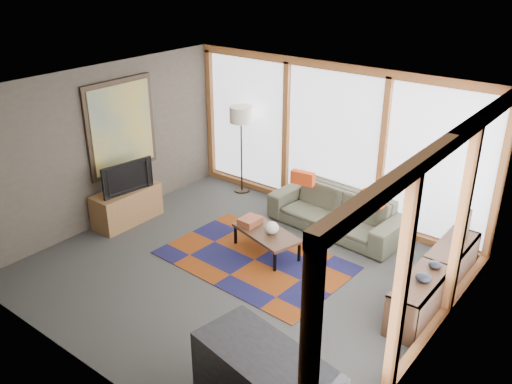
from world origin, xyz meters
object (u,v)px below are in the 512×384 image
Objects in this scene: floor_lamp at (241,150)px; coffee_table at (266,242)px; television at (125,176)px; bookshelf at (435,280)px; tv_console at (127,206)px; sofa at (336,212)px.

floor_lamp is 1.54× the size of coffee_table.
floor_lamp reaches higher than coffee_table.
coffee_table is 2.58m from television.
floor_lamp is 4.35m from bookshelf.
floor_lamp is 2.32m from tv_console.
floor_lamp reaches higher than bookshelf.
coffee_table is at bearing -170.39° from bookshelf.
television is at bearing -142.20° from sofa.
coffee_table is 2.53m from tv_console.
tv_console is at bearing 81.03° from television.
television reaches higher than bookshelf.
bookshelf is 4.99m from tv_console.
coffee_table is 0.92× the size of tv_console.
coffee_table is 1.17× the size of television.
television is (-0.68, -2.16, 0.02)m from floor_lamp.
coffee_table is (-0.45, -1.27, -0.15)m from sofa.
television is (0.04, -0.01, 0.55)m from tv_console.
sofa is 3.46m from tv_console.
television reaches higher than coffee_table.
tv_console is at bearing -142.78° from sofa.
floor_lamp is 2.26m from television.
tv_console is 0.55m from television.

